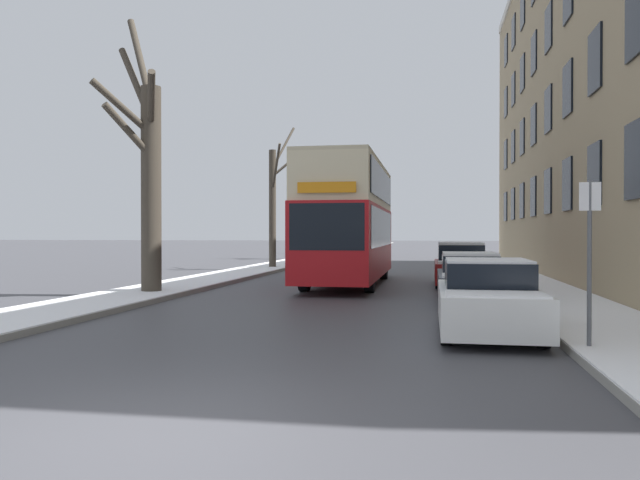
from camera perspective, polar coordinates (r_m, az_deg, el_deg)
The scene contains 13 objects.
ground_plane at distance 6.52m, azimuth -14.76°, elevation -16.41°, with size 320.00×320.00×0.00m, color #424247.
sidewalk_left at distance 59.31m, azimuth 1.76°, elevation -1.17°, with size 2.52×130.00×0.16m.
sidewalk_right at distance 58.78m, azimuth 13.44°, elevation -1.20°, with size 2.52×130.00×0.16m.
bare_tree_left_0 at distance 19.78m, azimuth -15.43°, elevation 6.03°, with size 2.48×2.90×8.84m.
bare_tree_left_1 at distance 32.97m, azimuth -4.26°, elevation 3.37°, with size 1.53×3.31×7.77m.
bare_tree_left_2 at distance 46.28m, azimuth -0.47°, elevation 2.77°, with size 3.97×2.57×7.80m.
bare_tree_left_3 at distance 59.10m, azimuth 2.09°, elevation 2.28°, with size 2.50×2.56×6.70m.
double_decker_bus at distance 23.31m, azimuth 2.68°, elevation 2.16°, with size 2.52×10.24×4.50m.
parked_car_0 at distance 12.17m, azimuth 15.09°, elevation -5.28°, with size 1.79×4.03×1.42m.
parked_car_1 at distance 17.68m, azimuth 13.54°, elevation -3.51°, with size 1.72×4.29×1.38m.
parked_car_2 at distance 23.23m, azimuth 12.72°, elevation -2.33°, with size 1.84×4.39×1.59m.
pedestrian_left_sidewalk at distance 20.01m, azimuth -15.22°, elevation -2.23°, with size 0.37×0.37×1.68m.
street_sign_post at distance 10.53m, azimuth 23.42°, elevation -1.34°, with size 0.32×0.07×2.73m.
Camera 1 is at (2.63, -5.65, 1.91)m, focal length 35.00 mm.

